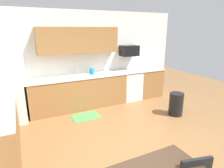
{
  "coord_description": "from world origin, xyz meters",
  "views": [
    {
      "loc": [
        -1.83,
        -2.72,
        2.21
      ],
      "look_at": [
        0.0,
        1.0,
        1.0
      ],
      "focal_mm": 30.67,
      "sensor_mm": 36.0,
      "label": 1
    }
  ],
  "objects_px": {
    "microwave": "(129,51)",
    "trash_bin": "(176,104)",
    "oven_range": "(130,85)",
    "kettle": "(92,71)",
    "refrigerator": "(6,86)"
  },
  "relations": [
    {
      "from": "refrigerator",
      "to": "oven_range",
      "type": "bearing_deg",
      "value": 1.32
    },
    {
      "from": "refrigerator",
      "to": "kettle",
      "type": "xyz_separation_m",
      "value": [
        2.2,
        0.13,
        0.12
      ]
    },
    {
      "from": "refrigerator",
      "to": "kettle",
      "type": "bearing_deg",
      "value": 3.37
    },
    {
      "from": "oven_range",
      "to": "trash_bin",
      "type": "xyz_separation_m",
      "value": [
        0.46,
        -1.57,
        -0.16
      ]
    },
    {
      "from": "microwave",
      "to": "trash_bin",
      "type": "xyz_separation_m",
      "value": [
        0.46,
        -1.67,
        -1.25
      ]
    },
    {
      "from": "microwave",
      "to": "trash_bin",
      "type": "height_order",
      "value": "microwave"
    },
    {
      "from": "oven_range",
      "to": "kettle",
      "type": "bearing_deg",
      "value": 177.73
    },
    {
      "from": "oven_range",
      "to": "trash_bin",
      "type": "distance_m",
      "value": 1.65
    },
    {
      "from": "refrigerator",
      "to": "oven_range",
      "type": "xyz_separation_m",
      "value": [
        3.46,
        0.08,
        -0.45
      ]
    },
    {
      "from": "refrigerator",
      "to": "kettle",
      "type": "distance_m",
      "value": 2.21
    },
    {
      "from": "oven_range",
      "to": "trash_bin",
      "type": "relative_size",
      "value": 1.52
    },
    {
      "from": "refrigerator",
      "to": "microwave",
      "type": "bearing_deg",
      "value": 2.97
    },
    {
      "from": "trash_bin",
      "to": "microwave",
      "type": "bearing_deg",
      "value": 105.2
    },
    {
      "from": "refrigerator",
      "to": "oven_range",
      "type": "distance_m",
      "value": 3.49
    },
    {
      "from": "kettle",
      "to": "trash_bin",
      "type": "bearing_deg",
      "value": -43.47
    }
  ]
}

